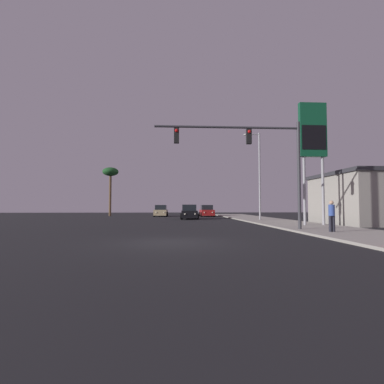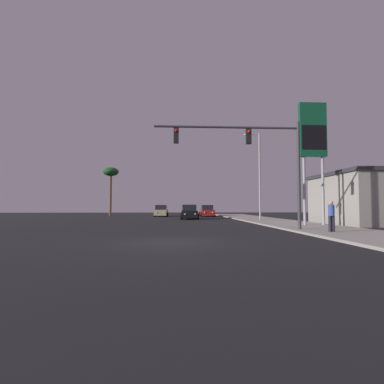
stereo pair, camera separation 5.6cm
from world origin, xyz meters
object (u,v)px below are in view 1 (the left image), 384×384
Objects in this scene: palm_tree_far at (110,174)px; car_black at (189,212)px; street_lamp at (258,171)px; car_tan at (161,211)px; car_red at (207,211)px; traffic_light_mast at (256,151)px; gas_station_sign at (313,137)px; pedestrian_on_sidewalk at (332,215)px.

car_black is at bearing -44.86° from palm_tree_far.
street_lamp is 24.49m from palm_tree_far.
car_tan is 0.48× the size of street_lamp.
car_tan is (-6.71, 0.71, 0.00)m from car_red.
gas_station_sign is at bearing 35.04° from traffic_light_mast.
gas_station_sign is at bearing 103.35° from car_red.
gas_station_sign reaches higher than pedestrian_on_sidewalk.
palm_tree_far is at bearing 120.70° from pedestrian_on_sidewalk.
street_lamp is 15.31m from pedestrian_on_sidewalk.
car_black is 0.48× the size of street_lamp.
car_red and car_tan have the same top height.
street_lamp is 5.39× the size of pedestrian_on_sidewalk.
palm_tree_far is (-11.55, 11.49, 5.68)m from car_black.
gas_station_sign is at bearing 123.39° from car_black.
pedestrian_on_sidewalk is (3.52, -1.98, -3.77)m from traffic_light_mast.
traffic_light_mast reaches higher than car_black.
car_red is 0.48× the size of gas_station_sign.
palm_tree_far reaches higher than car_black.
traffic_light_mast is at bearing 90.03° from car_red.
traffic_light_mast is at bearing 150.70° from pedestrian_on_sidewalk.
car_black is 17.25m from palm_tree_far.
traffic_light_mast is (0.18, -26.05, 4.04)m from car_red.
palm_tree_far is (-7.84, 2.01, 5.68)m from car_tan.
car_red is 15.86m from palm_tree_far.
car_black is at bearing 113.30° from car_tan.
street_lamp reaches higher than palm_tree_far.
pedestrian_on_sidewalk is (6.71, -19.26, 0.27)m from car_black.
street_lamp is (6.95, -4.51, 4.36)m from car_black.
palm_tree_far is (-18.26, 30.75, 5.41)m from pedestrian_on_sidewalk.
car_tan is at bearing 104.45° from traffic_light_mast.
car_tan is 30.57m from pedestrian_on_sidewalk.
traffic_light_mast is (3.19, -17.28, 4.04)m from car_black.
traffic_light_mast is at bearing 101.93° from car_black.
traffic_light_mast reaches higher than pedestrian_on_sidewalk.
pedestrian_on_sidewalk is at bearing -107.16° from gas_station_sign.
palm_tree_far reaches higher than car_tan.
street_lamp reaches higher than car_tan.
pedestrian_on_sidewalk reaches higher than car_red.
car_red is 0.49× the size of traffic_light_mast.
car_red is at bearing 97.53° from pedestrian_on_sidewalk.
car_tan is 0.58× the size of palm_tree_far.
car_tan is 2.60× the size of pedestrian_on_sidewalk.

